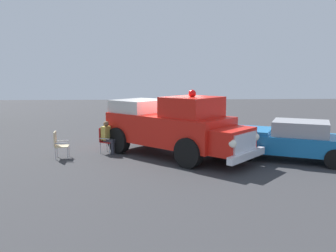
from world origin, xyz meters
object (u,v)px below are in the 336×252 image
(lawn_chair_near_truck, at_px, (105,138))
(vintage_fire_truck, at_px, (173,125))
(classic_hot_rod, at_px, (290,140))
(spectator_seated, at_px, (108,136))
(lawn_chair_spare, at_px, (59,143))
(lawn_chair_by_car, at_px, (322,134))

(lawn_chair_near_truck, bearing_deg, vintage_fire_truck, -15.45)
(classic_hot_rod, relative_size, spectator_seated, 3.67)
(lawn_chair_spare, bearing_deg, spectator_seated, 24.55)
(lawn_chair_near_truck, bearing_deg, classic_hot_rod, -12.36)
(lawn_chair_by_car, bearing_deg, lawn_chair_near_truck, -176.19)
(classic_hot_rod, bearing_deg, vintage_fire_truck, 169.59)
(vintage_fire_truck, distance_m, spectator_seated, 2.68)
(lawn_chair_near_truck, distance_m, lawn_chair_spare, 1.86)
(vintage_fire_truck, bearing_deg, spectator_seated, 165.27)
(classic_hot_rod, relative_size, lawn_chair_spare, 4.64)
(lawn_chair_near_truck, bearing_deg, lawn_chair_by_car, 3.81)
(lawn_chair_spare, bearing_deg, lawn_chair_by_car, 7.76)
(classic_hot_rod, bearing_deg, spectator_seated, 167.97)
(vintage_fire_truck, relative_size, lawn_chair_by_car, 5.70)
(spectator_seated, bearing_deg, classic_hot_rod, -12.03)
(vintage_fire_truck, xyz_separation_m, lawn_chair_spare, (-4.30, -0.13, -0.61))
(classic_hot_rod, distance_m, lawn_chair_near_truck, 7.12)
(lawn_chair_by_car, bearing_deg, classic_hot_rod, -136.86)
(vintage_fire_truck, relative_size, lawn_chair_near_truck, 5.70)
(classic_hot_rod, xyz_separation_m, lawn_chair_near_truck, (-6.96, 1.52, -0.16))
(classic_hot_rod, bearing_deg, lawn_chair_spare, 175.64)
(spectator_seated, bearing_deg, lawn_chair_near_truck, 150.13)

